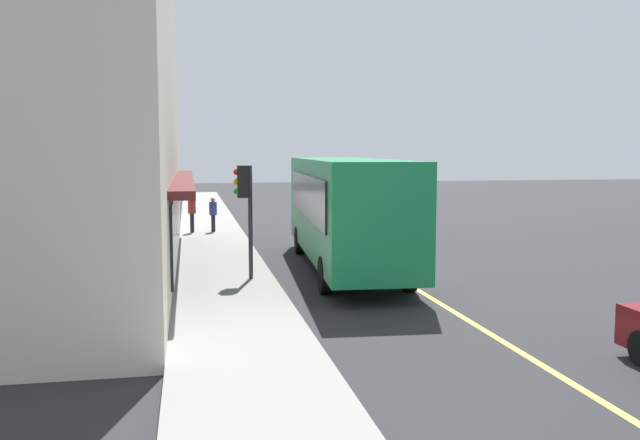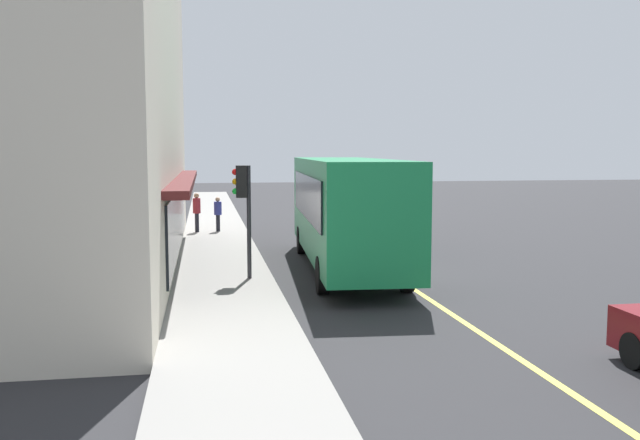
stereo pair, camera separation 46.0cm
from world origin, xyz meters
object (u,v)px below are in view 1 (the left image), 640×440
(traffic_light, at_px, (245,195))
(pedestrian_near_storefront, at_px, (213,211))
(bus, at_px, (346,207))
(pedestrian_by_curb, at_px, (192,209))

(traffic_light, bearing_deg, pedestrian_near_storefront, 2.42)
(bus, distance_m, pedestrian_near_storefront, 10.48)
(pedestrian_near_storefront, height_order, pedestrian_by_curb, pedestrian_by_curb)
(pedestrian_near_storefront, bearing_deg, traffic_light, -177.58)
(traffic_light, distance_m, pedestrian_by_curb, 11.51)
(pedestrian_near_storefront, xyz_separation_m, pedestrian_by_curb, (-0.13, 0.93, 0.13))
(bus, relative_size, traffic_light, 3.52)
(pedestrian_by_curb, bearing_deg, bus, -153.76)
(bus, bearing_deg, traffic_light, 117.78)
(pedestrian_by_curb, bearing_deg, traffic_light, -172.89)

